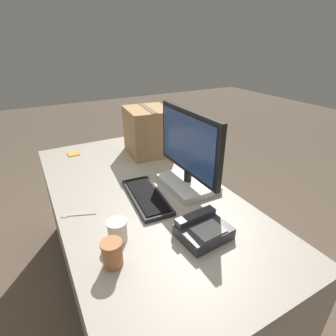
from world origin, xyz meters
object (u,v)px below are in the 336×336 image
monitor (188,157)px  sticky_note_pad (74,154)px  desk_phone (203,230)px  keyboard (147,196)px  paper_cup_left (117,231)px  paper_cup_right (112,254)px  spoon (72,215)px  cardboard_box (148,131)px

monitor → sticky_note_pad: 0.96m
desk_phone → monitor: bearing=152.4°
keyboard → desk_phone: (0.39, 0.09, 0.02)m
paper_cup_left → paper_cup_right: paper_cup_right is taller
keyboard → monitor: bearing=95.9°
paper_cup_right → desk_phone: bearing=85.5°
spoon → sticky_note_pad: bearing=-80.1°
desk_phone → cardboard_box: 0.98m
cardboard_box → sticky_note_pad: cardboard_box is taller
monitor → sticky_note_pad: bearing=-148.9°
monitor → desk_phone: monitor is taller
desk_phone → cardboard_box: (-0.96, 0.19, 0.13)m
keyboard → paper_cup_left: (0.23, -0.24, 0.03)m
spoon → paper_cup_right: bearing=122.8°
paper_cup_left → cardboard_box: bearing=147.0°
paper_cup_right → cardboard_box: size_ratio=0.31×
keyboard → sticky_note_pad: 0.84m
paper_cup_left → paper_cup_right: size_ratio=0.88×
paper_cup_left → sticky_note_pad: size_ratio=1.15×
cardboard_box → keyboard: bearing=-26.1°
paper_cup_right → cardboard_box: cardboard_box is taller
cardboard_box → paper_cup_left: bearing=-33.0°
paper_cup_right → spoon: bearing=-168.5°
paper_cup_left → cardboard_box: (-0.80, 0.52, 0.12)m
spoon → cardboard_box: 0.87m
monitor → paper_cup_right: size_ratio=4.99×
keyboard → sticky_note_pad: keyboard is taller
desk_phone → keyboard: bearing=-171.4°
keyboard → cardboard_box: bearing=159.1°
keyboard → spoon: keyboard is taller
monitor → cardboard_box: monitor is taller
desk_phone → cardboard_box: bearing=164.7°
spoon → sticky_note_pad: 0.79m
monitor → paper_cup_right: monitor is taller
keyboard → spoon: size_ratio=2.60×
desk_phone → spoon: size_ratio=1.35×
paper_cup_right → spoon: paper_cup_right is taller
paper_cup_right → spoon: size_ratio=0.66×
monitor → paper_cup_right: 0.68m
paper_cup_right → sticky_note_pad: paper_cup_right is taller
monitor → sticky_note_pad: size_ratio=6.49×
monitor → sticky_note_pad: (-0.80, -0.48, -0.18)m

